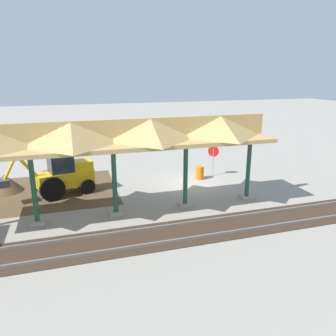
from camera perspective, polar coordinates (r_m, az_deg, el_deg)
ground_plane at (r=21.84m, az=3.58°, el=-2.56°), size 120.00×120.00×0.00m
dirt_work_zone at (r=21.60m, az=-21.95°, el=-3.96°), size 9.56×7.00×0.01m
platform_canopy at (r=16.01m, az=-9.68°, el=5.73°), size 16.31×3.20×4.90m
rail_tracks at (r=16.28m, az=11.86°, el=-9.59°), size 60.00×2.58×0.15m
stop_sign at (r=23.04m, az=7.90°, el=2.34°), size 0.65×0.44×2.16m
backhoe at (r=20.35m, az=-17.91°, el=-1.02°), size 5.32×2.57×2.82m
dirt_mound at (r=22.56m, az=-26.31°, el=-3.66°), size 4.14×4.14×2.15m
traffic_barrel at (r=22.53m, az=5.54°, el=-0.81°), size 0.56×0.56×0.90m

